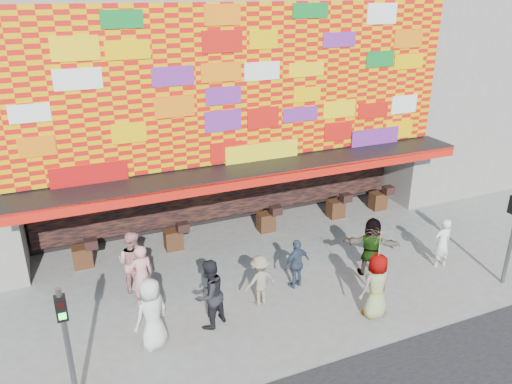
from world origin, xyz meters
The scene contains 14 objects.
ground centered at (0.00, 0.00, 0.00)m, with size 90.00×90.00×0.00m, color slate.
shop_building centered at (0.00, 8.18, 5.23)m, with size 15.20×9.40×10.00m.
neighbor_right centered at (13.00, 8.00, 6.00)m, with size 11.00×8.00×12.00m, color gray.
signal_left centered at (-6.20, -1.50, 1.86)m, with size 0.22×0.20×3.00m.
ped_a centered at (-4.25, -0.16, 0.96)m, with size 0.94×0.61×1.92m, color silver.
ped_b centered at (-4.12, 1.69, 0.95)m, with size 0.69×0.45×1.90m, color #CF8687.
ped_c centered at (-2.68, 0.07, 0.97)m, with size 0.95×0.74×1.94m, color black.
ped_d centered at (-1.07, 0.45, 0.76)m, with size 0.99×0.57×1.53m, color gray.
ped_e centered at (0.29, 0.83, 0.78)m, with size 0.92×0.38×1.57m, color #324158.
ped_f centered at (2.74, 0.56, 0.95)m, with size 1.77×0.56×1.91m, color gray.
ped_g centered at (1.58, -1.30, 0.94)m, with size 0.92×0.60×1.88m, color gray.
ped_h centered at (5.10, 0.04, 0.84)m, with size 0.61×0.40×1.68m, color silver.
ped_i centered at (-4.22, 2.52, 0.97)m, with size 0.95×0.74×1.95m, color tan.
parasol centered at (1.58, -1.30, 2.15)m, with size 1.30×1.31×1.85m.
Camera 1 is at (-5.92, -10.53, 8.38)m, focal length 35.00 mm.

